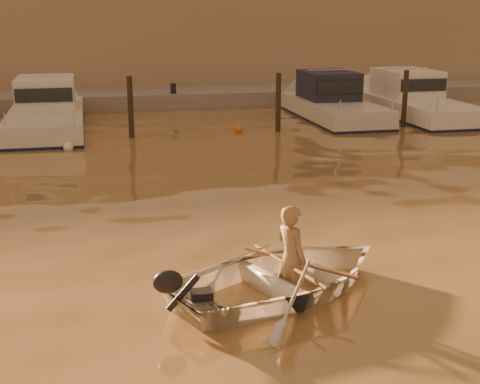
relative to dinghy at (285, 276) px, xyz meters
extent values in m
plane|color=olive|center=(-1.13, -0.68, -0.26)|extent=(160.00, 160.00, 0.00)
imported|color=silver|center=(0.00, 0.00, 0.00)|extent=(4.35, 3.79, 0.75)
imported|color=#9F7B4F|center=(0.09, 0.04, 0.26)|extent=(0.59, 0.70, 1.63)
cylinder|color=brown|center=(0.23, 0.10, 0.16)|extent=(1.25, 1.76, 0.13)
cylinder|color=brown|center=(0.05, 0.02, 0.16)|extent=(0.52, 2.06, 0.13)
cylinder|color=#2D2319|center=(-1.33, 13.12, 0.64)|extent=(0.18, 0.18, 2.20)
cylinder|color=#2D2319|center=(3.67, 13.12, 0.64)|extent=(0.18, 0.18, 2.20)
cylinder|color=#2D2319|center=(8.37, 13.12, 0.64)|extent=(0.18, 0.18, 2.20)
sphere|color=white|center=(-3.33, 11.45, -0.16)|extent=(0.30, 0.30, 0.30)
sphere|color=#C55E17|center=(2.29, 13.24, -0.16)|extent=(0.30, 0.30, 0.30)
sphere|color=silver|center=(7.67, 12.35, -0.16)|extent=(0.30, 0.30, 0.30)
cube|color=gray|center=(-1.13, 20.82, -0.11)|extent=(52.00, 4.00, 1.00)
cube|color=#9E8466|center=(-1.13, 26.32, 2.14)|extent=(46.00, 7.00, 4.80)
camera|label=1|loc=(-2.71, -8.80, 3.81)|focal=50.00mm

